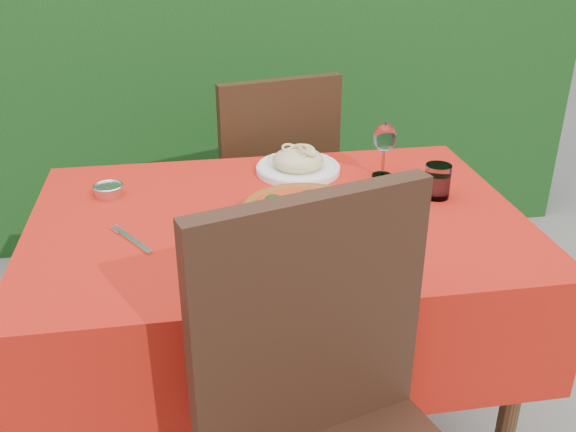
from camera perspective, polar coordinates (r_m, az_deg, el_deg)
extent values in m
plane|color=#65615C|center=(2.09, -0.80, -18.65)|extent=(60.00, 60.00, 0.00)
cube|color=black|center=(3.10, -5.32, 13.43)|extent=(3.20, 0.55, 1.60)
cube|color=#482C17|center=(1.67, -0.96, -0.79)|extent=(1.20, 0.80, 0.04)
cylinder|color=#482C17|center=(1.76, 19.22, -15.25)|extent=(0.05, 0.05, 0.70)
cylinder|color=#482C17|center=(2.16, -16.71, -6.56)|extent=(0.05, 0.05, 0.70)
cylinder|color=#482C17|center=(2.26, 11.50, -4.29)|extent=(0.05, 0.05, 0.70)
cube|color=red|center=(1.73, -0.93, -4.69)|extent=(1.26, 0.86, 0.32)
cube|color=black|center=(1.20, 1.96, -9.41)|extent=(0.46, 0.18, 0.51)
cube|color=black|center=(2.48, -2.25, 1.97)|extent=(0.51, 0.51, 0.04)
cube|color=black|center=(2.21, -0.64, 6.12)|extent=(0.43, 0.13, 0.47)
cylinder|color=black|center=(2.80, 0.12, -0.54)|extent=(0.04, 0.04, 0.44)
cylinder|color=black|center=(2.70, -7.19, -1.84)|extent=(0.04, 0.04, 0.44)
cylinder|color=black|center=(2.50, 3.29, -4.06)|extent=(0.04, 0.04, 0.44)
cylinder|color=black|center=(2.39, -4.84, -5.71)|extent=(0.04, 0.04, 0.44)
cylinder|color=silver|center=(1.59, 1.43, -0.66)|extent=(0.35, 0.35, 0.02)
cylinder|color=#B26018|center=(1.58, 1.44, 0.02)|extent=(0.33, 0.33, 0.02)
cylinder|color=#AB240B|center=(1.58, 1.45, 0.53)|extent=(0.26, 0.26, 0.01)
cylinder|color=white|center=(1.92, 0.90, 4.19)|extent=(0.25, 0.25, 0.02)
ellipsoid|color=#CCBD7F|center=(1.91, 0.90, 4.96)|extent=(0.20, 0.20, 0.07)
cylinder|color=silver|center=(1.79, 13.13, 3.04)|extent=(0.07, 0.07, 0.09)
cylinder|color=#9DBED4|center=(1.79, 13.08, 2.63)|extent=(0.06, 0.06, 0.07)
cylinder|color=silver|center=(1.91, 8.37, 3.57)|extent=(0.06, 0.06, 0.01)
cylinder|color=silver|center=(1.89, 8.45, 4.81)|extent=(0.01, 0.01, 0.08)
ellipsoid|color=silver|center=(1.87, 8.60, 6.94)|extent=(0.07, 0.07, 0.08)
cube|color=silver|center=(1.56, -13.45, -2.24)|extent=(0.12, 0.18, 0.01)
cylinder|color=silver|center=(1.83, -15.64, 2.16)|extent=(0.08, 0.08, 0.03)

